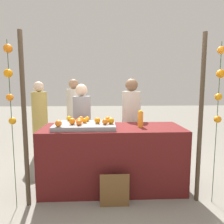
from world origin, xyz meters
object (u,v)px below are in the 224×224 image
object	(u,v)px
chalkboard_sign	(114,191)
orange_0	(105,122)
orange_1	(58,123)
juice_bottle	(140,119)
stall_counter	(112,157)
vendor_left	(82,131)
vendor_right	(131,128)

from	to	relation	value
chalkboard_sign	orange_0	bearing A→B (deg)	104.61
orange_1	juice_bottle	size ratio (longest dim) A/B	0.37
stall_counter	orange_0	bearing A→B (deg)	-132.75
vendor_left	vendor_right	bearing A→B (deg)	2.07
orange_1	vendor_right	world-z (taller)	vendor_right
juice_bottle	vendor_right	xyz separation A→B (m)	(-0.03, 0.71, -0.27)
orange_1	vendor_left	world-z (taller)	vendor_left
orange_1	vendor_left	size ratio (longest dim) A/B	0.06
stall_counter	chalkboard_sign	xyz separation A→B (m)	(-0.00, -0.52, -0.25)
orange_0	orange_1	bearing A→B (deg)	-167.39
orange_1	chalkboard_sign	size ratio (longest dim) A/B	0.21
stall_counter	vendor_left	world-z (taller)	vendor_left
juice_bottle	orange_1	bearing A→B (deg)	-168.03
stall_counter	orange_1	size ratio (longest dim) A/B	22.40
orange_0	vendor_right	distance (m)	0.98
orange_1	juice_bottle	world-z (taller)	juice_bottle
orange_1	vendor_right	xyz separation A→B (m)	(1.09, 0.95, -0.26)
stall_counter	orange_0	size ratio (longest dim) A/B	24.71
orange_0	vendor_left	xyz separation A→B (m)	(-0.39, 0.78, -0.30)
orange_0	chalkboard_sign	bearing A→B (deg)	-75.39
stall_counter	juice_bottle	xyz separation A→B (m)	(0.40, -0.02, 0.57)
juice_bottle	vendor_left	bearing A→B (deg)	143.06
orange_0	orange_1	xyz separation A→B (m)	(-0.62, -0.14, 0.00)
stall_counter	orange_0	distance (m)	0.58
chalkboard_sign	vendor_right	distance (m)	1.39
orange_0	chalkboard_sign	distance (m)	0.91
orange_0	juice_bottle	distance (m)	0.52
chalkboard_sign	vendor_right	bearing A→B (deg)	72.86
juice_bottle	vendor_left	world-z (taller)	vendor_left
stall_counter	juice_bottle	world-z (taller)	juice_bottle
orange_1	vendor_left	xyz separation A→B (m)	(0.22, 0.92, -0.31)
chalkboard_sign	vendor_right	world-z (taller)	vendor_right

